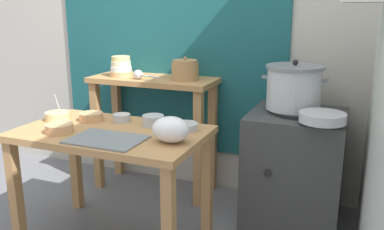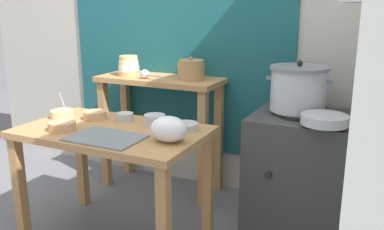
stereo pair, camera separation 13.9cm
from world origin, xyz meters
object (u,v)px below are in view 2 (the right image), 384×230
at_px(prep_table, 113,147).
at_px(prep_bowl_1, 62,114).
at_px(serving_tray, 106,138).
at_px(steamer_pot, 298,88).
at_px(wide_pan, 325,120).
at_px(prep_bowl_2, 95,115).
at_px(clay_pot, 191,70).
at_px(ladle, 146,74).
at_px(prep_bowl_0, 62,126).
at_px(back_shelf_table, 160,105).
at_px(prep_bowl_4, 185,126).
at_px(bowl_stack_enamel, 129,67).
at_px(prep_bowl_3, 125,116).
at_px(stove_block, 298,171).
at_px(plastic_bag, 169,129).
at_px(prep_bowl_5, 155,119).

bearing_deg(prep_table, prep_bowl_1, 172.05).
bearing_deg(serving_tray, prep_bowl_1, 155.99).
height_order(steamer_pot, wide_pan, steamer_pot).
relative_size(serving_tray, prep_bowl_2, 2.73).
distance_m(clay_pot, prep_bowl_2, 0.78).
distance_m(steamer_pot, wide_pan, 0.35).
height_order(ladle, prep_bowl_0, ladle).
distance_m(steamer_pot, prep_bowl_1, 1.52).
height_order(clay_pot, serving_tray, clay_pot).
distance_m(back_shelf_table, prep_bowl_4, 0.82).
bearing_deg(clay_pot, prep_table, -99.89).
xyz_separation_m(bowl_stack_enamel, prep_bowl_3, (0.34, -0.57, -0.22)).
xyz_separation_m(stove_block, prep_bowl_3, (-1.02, -0.47, 0.36)).
bearing_deg(prep_bowl_4, plastic_bag, -84.75).
bearing_deg(clay_pot, prep_bowl_5, -85.63).
relative_size(prep_bowl_2, prep_bowl_3, 1.35).
xyz_separation_m(bowl_stack_enamel, prep_bowl_4, (0.78, -0.59, -0.23)).
relative_size(clay_pot, prep_bowl_2, 1.34).
height_order(stove_block, plastic_bag, plastic_bag).
distance_m(prep_table, serving_tray, 0.22).
bearing_deg(prep_bowl_4, ladle, 138.46).
distance_m(prep_table, prep_bowl_3, 0.23).
height_order(back_shelf_table, prep_bowl_2, back_shelf_table).
distance_m(bowl_stack_enamel, prep_bowl_4, 1.00).
bearing_deg(prep_bowl_3, ladle, 106.54).
relative_size(stove_block, prep_bowl_1, 4.52).
xyz_separation_m(prep_bowl_0, prep_bowl_1, (-0.19, 0.21, 0.00)).
bearing_deg(stove_block, prep_bowl_3, -155.09).
height_order(back_shelf_table, clay_pot, clay_pot).
bearing_deg(prep_bowl_0, wide_pan, 22.43).
distance_m(clay_pot, wide_pan, 1.08).
bearing_deg(prep_bowl_1, prep_bowl_5, 10.99).
relative_size(bowl_stack_enamel, wide_pan, 0.65).
xyz_separation_m(prep_table, serving_tray, (0.08, -0.17, 0.12)).
bearing_deg(plastic_bag, prep_bowl_1, 171.62).
bearing_deg(prep_bowl_0, ladle, 85.93).
height_order(stove_block, prep_bowl_4, stove_block).
bearing_deg(prep_bowl_3, prep_bowl_0, -121.68).
xyz_separation_m(steamer_pot, prep_bowl_2, (-1.17, -0.55, -0.17)).
distance_m(prep_table, back_shelf_table, 0.80).
distance_m(clay_pot, prep_bowl_4, 0.71).
relative_size(stove_block, steamer_pot, 1.89).
bearing_deg(prep_bowl_4, prep_bowl_1, -172.81).
bearing_deg(prep_bowl_2, stove_block, 23.57).
height_order(back_shelf_table, steamer_pot, steamer_pot).
distance_m(prep_bowl_1, prep_bowl_3, 0.42).
bearing_deg(wide_pan, serving_tray, -150.77).
distance_m(steamer_pot, prep_bowl_4, 0.77).
distance_m(back_shelf_table, prep_bowl_5, 0.69).
distance_m(prep_table, clay_pot, 0.88).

